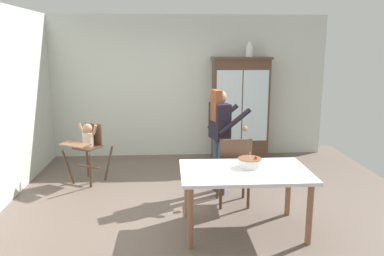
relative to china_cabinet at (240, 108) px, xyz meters
The scene contains 9 objects.
ground_plane 2.74m from the china_cabinet, 112.56° to the right, with size 6.24×6.24×0.00m, color #66564C.
wall_back 1.09m from the china_cabinet, 164.98° to the left, with size 5.32×0.06×2.70m, color silver.
china_cabinet is the anchor object (origin of this frame).
ceramic_vase 1.09m from the china_cabinet, ahead, with size 0.13×0.13×0.27m.
high_chair_with_toddler 2.93m from the china_cabinet, 154.68° to the right, with size 0.78×0.84×0.95m.
adult_person 1.93m from the china_cabinet, 108.91° to the right, with size 0.60×0.59×1.53m.
dining_table 3.08m from the china_cabinet, 99.33° to the right, with size 1.48×0.94×0.74m.
birthday_cake 2.94m from the china_cabinet, 98.14° to the right, with size 0.28×0.28×0.19m.
dining_chair_far_side 2.42m from the china_cabinet, 102.05° to the right, with size 0.45×0.45×0.96m.
Camera 1 is at (-0.38, -4.85, 2.15)m, focal length 36.26 mm.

